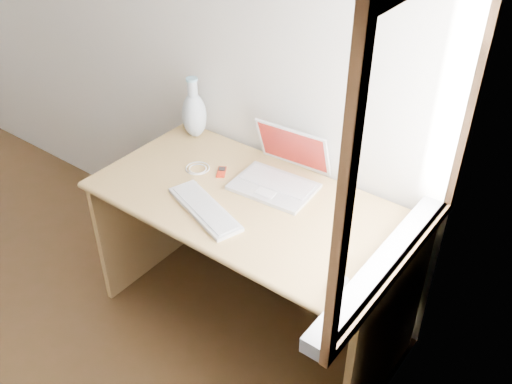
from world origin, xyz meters
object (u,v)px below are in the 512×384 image
Objects in this scene: desk at (263,229)px; external_keyboard at (205,209)px; laptop at (280,173)px; vase at (194,113)px.

desk is 3.25× the size of external_keyboard.
laptop is 0.60m from vase.
vase is (-0.56, 0.19, 0.34)m from desk.
laptop is 0.86× the size of external_keyboard.
desk is at bearing -107.56° from laptop.
vase is (-0.59, 0.09, 0.07)m from laptop.
vase is (-0.45, 0.44, 0.12)m from external_keyboard.
desk is 4.47× the size of vase.
laptop is at bearing -8.93° from vase.
laptop is at bearing 76.73° from desk.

